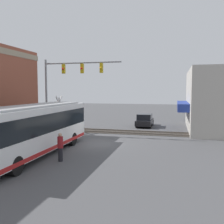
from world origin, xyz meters
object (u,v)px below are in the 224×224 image
at_px(crossing_signal, 59,110).
at_px(parked_car_black, 145,121).
at_px(city_bus, 36,128).
at_px(pedestrian_at_crossing, 61,125).
at_px(pedestrian_near_bus, 60,147).

height_order(crossing_signal, parked_car_black, crossing_signal).
bearing_deg(city_bus, crossing_signal, 16.64).
relative_size(city_bus, crossing_signal, 2.96).
relative_size(parked_car_black, pedestrian_at_crossing, 2.51).
xyz_separation_m(city_bus, pedestrian_near_bus, (-0.92, -2.19, -0.97)).
relative_size(crossing_signal, pedestrian_at_crossing, 2.24).
height_order(city_bus, crossing_signal, crossing_signal).
xyz_separation_m(crossing_signal, parked_car_black, (6.52, -7.99, -1.58)).
height_order(crossing_signal, pedestrian_at_crossing, crossing_signal).
bearing_deg(city_bus, pedestrian_near_bus, -112.67).
bearing_deg(pedestrian_at_crossing, crossing_signal, 57.90).
height_order(parked_car_black, pedestrian_at_crossing, pedestrian_at_crossing).
bearing_deg(pedestrian_near_bus, crossing_signal, 26.53).
height_order(city_bus, parked_car_black, city_bus).
bearing_deg(pedestrian_at_crossing, pedestrian_near_bus, -154.54).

